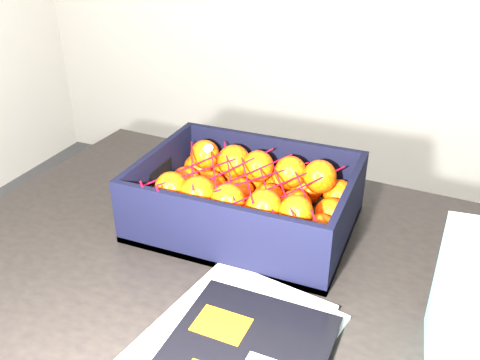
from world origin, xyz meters
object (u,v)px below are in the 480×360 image
at_px(magazine_stack, 234,350).
at_px(produce_crate, 246,206).
at_px(table, 267,321).
at_px(retail_carton, 472,305).

relative_size(magazine_stack, produce_crate, 0.91).
relative_size(table, magazine_stack, 3.57).
bearing_deg(produce_crate, magazine_stack, -71.02).
distance_m(magazine_stack, produce_crate, 0.32).
height_order(magazine_stack, produce_crate, produce_crate).
relative_size(produce_crate, retail_carton, 2.05).
height_order(table, magazine_stack, magazine_stack).
xyz_separation_m(table, retail_carton, (0.29, -0.06, 0.19)).
xyz_separation_m(table, magazine_stack, (0.01, -0.17, 0.11)).
distance_m(table, produce_crate, 0.21).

